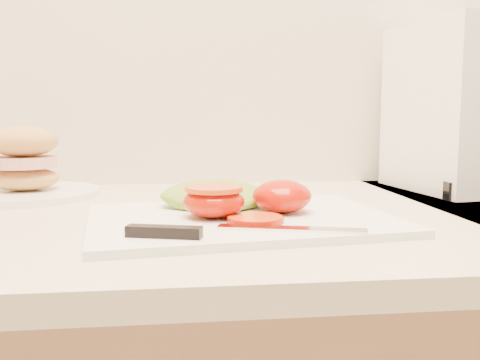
{
  "coord_description": "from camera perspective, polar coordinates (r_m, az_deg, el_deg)",
  "views": [
    {
      "loc": [
        -0.21,
        0.93,
        1.07
      ],
      "look_at": [
        -0.13,
        1.61,
        0.99
      ],
      "focal_mm": 40.0,
      "sensor_mm": 36.0,
      "label": 1
    }
  ],
  "objects": [
    {
      "name": "sandwich_plate",
      "position": [
        0.97,
        -22.0,
        0.82
      ],
      "size": [
        0.24,
        0.24,
        0.12
      ],
      "rotation": [
        0.0,
        0.0,
        0.05
      ],
      "color": "white",
      "rests_on": "counter"
    },
    {
      "name": "appliance",
      "position": [
        1.06,
        22.84,
        7.09
      ],
      "size": [
        0.23,
        0.27,
        0.3
      ],
      "primitive_type": "cube",
      "rotation": [
        0.0,
        0.0,
        0.12
      ],
      "color": "white",
      "rests_on": "counter"
    },
    {
      "name": "tomato_slice_0",
      "position": [
        0.65,
        1.65,
        -4.19
      ],
      "size": [
        0.07,
        0.07,
        0.01
      ],
      "primitive_type": "cylinder",
      "color": "#DF551C",
      "rests_on": "cutting_board"
    },
    {
      "name": "cutting_board",
      "position": [
        0.69,
        0.1,
        -4.25
      ],
      "size": [
        0.41,
        0.32,
        0.01
      ],
      "primitive_type": "cube",
      "rotation": [
        0.0,
        0.0,
        0.13
      ],
      "color": "white",
      "rests_on": "counter"
    },
    {
      "name": "tomato_half_cut",
      "position": [
        0.67,
        -2.81,
        -2.17
      ],
      "size": [
        0.08,
        0.08,
        0.04
      ],
      "color": "#B11704",
      "rests_on": "cutting_board"
    },
    {
      "name": "knife",
      "position": [
        0.58,
        -2.6,
        -5.41
      ],
      "size": [
        0.27,
        0.07,
        0.01
      ],
      "rotation": [
        0.0,
        0.0,
        -0.28
      ],
      "color": "silver",
      "rests_on": "cutting_board"
    },
    {
      "name": "lettuce_leaf_0",
      "position": [
        0.76,
        -2.54,
        -1.69
      ],
      "size": [
        0.16,
        0.11,
        0.03
      ],
      "primitive_type": "ellipsoid",
      "rotation": [
        0.0,
        0.0,
        0.01
      ],
      "color": "olive",
      "rests_on": "cutting_board"
    },
    {
      "name": "tomato_half_dome",
      "position": [
        0.71,
        4.48,
        -1.73
      ],
      "size": [
        0.08,
        0.08,
        0.04
      ],
      "primitive_type": "ellipsoid",
      "color": "#B11704",
      "rests_on": "cutting_board"
    }
  ]
}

